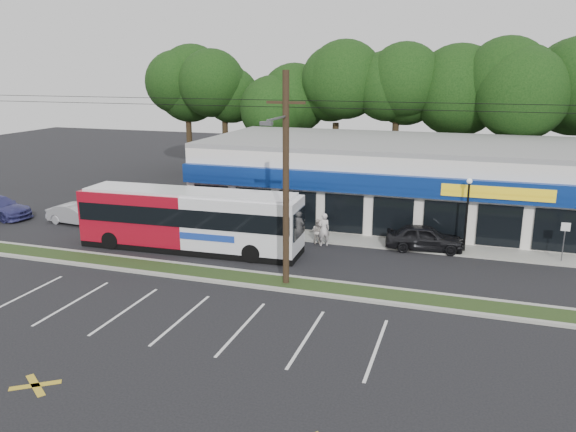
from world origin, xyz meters
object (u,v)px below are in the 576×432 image
(pedestrian_a, at_px, (324,229))
(lamp_post, at_px, (467,206))
(sign_post, at_px, (565,235))
(pedestrian_b, at_px, (317,232))
(car_dark, at_px, (425,238))
(metrobus, at_px, (190,218))
(car_silver, at_px, (77,214))
(utility_pole, at_px, (282,174))

(pedestrian_a, bearing_deg, lamp_post, 156.45)
(sign_post, xyz_separation_m, pedestrian_b, (-13.29, -0.83, -0.80))
(car_dark, bearing_deg, metrobus, 101.34)
(car_silver, bearing_deg, sign_post, -83.14)
(utility_pole, height_order, sign_post, utility_pole)
(car_dark, xyz_separation_m, pedestrian_a, (-5.68, -0.97, 0.24))
(car_dark, height_order, car_silver, car_dark)
(utility_pole, height_order, car_silver, utility_pole)
(car_silver, distance_m, pedestrian_a, 16.87)
(utility_pole, height_order, metrobus, utility_pole)
(pedestrian_b, bearing_deg, metrobus, 40.25)
(lamp_post, xyz_separation_m, metrobus, (-14.90, -4.30, -0.84))
(utility_pole, relative_size, metrobus, 3.87)
(lamp_post, bearing_deg, metrobus, -163.91)
(sign_post, relative_size, car_dark, 0.51)
(utility_pole, xyz_separation_m, car_dark, (6.00, 7.57, -4.67))
(metrobus, relative_size, pedestrian_a, 6.59)
(utility_pole, relative_size, pedestrian_b, 33.06)
(lamp_post, height_order, car_silver, lamp_post)
(sign_post, relative_size, car_silver, 0.54)
(lamp_post, relative_size, car_dark, 0.97)
(sign_post, bearing_deg, metrobus, -168.43)
(lamp_post, bearing_deg, sign_post, -2.58)
(lamp_post, distance_m, sign_post, 5.13)
(lamp_post, bearing_deg, pedestrian_b, -172.77)
(utility_pole, bearing_deg, car_dark, 51.62)
(lamp_post, height_order, car_dark, lamp_post)
(lamp_post, relative_size, metrobus, 0.33)
(car_dark, bearing_deg, car_silver, 87.70)
(utility_pole, distance_m, lamp_post, 11.67)
(car_dark, xyz_separation_m, pedestrian_b, (-6.12, -0.75, 0.01))
(metrobus, relative_size, car_silver, 3.15)
(lamp_post, distance_m, pedestrian_b, 8.57)
(metrobus, relative_size, car_dark, 2.96)
(sign_post, bearing_deg, lamp_post, 177.42)
(utility_pole, xyz_separation_m, lamp_post, (8.17, 7.87, -2.74))
(lamp_post, relative_size, car_silver, 1.04)
(utility_pole, distance_m, car_silver, 18.25)
(car_silver, bearing_deg, pedestrian_a, -84.36)
(metrobus, xyz_separation_m, car_silver, (-9.81, 2.50, -1.15))
(lamp_post, relative_size, pedestrian_b, 2.81)
(metrobus, bearing_deg, car_dark, 15.12)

